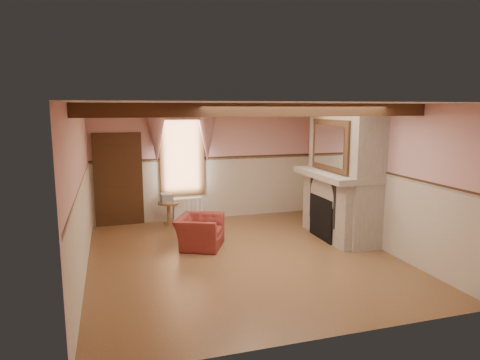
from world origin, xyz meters
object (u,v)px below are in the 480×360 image
object	(u,v)px
armchair	(200,232)
oil_lamp	(331,163)
bowl	(339,170)
radiator	(188,210)
side_table	(169,214)
mantel_clock	(319,162)

from	to	relation	value
armchair	oil_lamp	world-z (taller)	oil_lamp
bowl	radiator	bearing A→B (deg)	141.68
oil_lamp	side_table	bearing A→B (deg)	151.97
armchair	oil_lamp	size ratio (longest dim) A/B	3.41
bowl	mantel_clock	bearing A→B (deg)	90.00
bowl	mantel_clock	size ratio (longest dim) A/B	1.27
oil_lamp	armchair	bearing A→B (deg)	-179.05
side_table	oil_lamp	distance (m)	3.90
side_table	mantel_clock	world-z (taller)	mantel_clock
mantel_clock	oil_lamp	world-z (taller)	oil_lamp
radiator	oil_lamp	bearing A→B (deg)	-36.45
side_table	mantel_clock	xyz separation A→B (m)	(3.25, -1.20, 1.25)
side_table	bowl	world-z (taller)	bowl
armchair	radiator	distance (m)	1.89
armchair	side_table	size ratio (longest dim) A/B	1.73
side_table	radiator	size ratio (longest dim) A/B	0.79
bowl	side_table	bearing A→B (deg)	147.36
armchair	side_table	xyz separation A→B (m)	(-0.38, 1.78, -0.03)
mantel_clock	side_table	bearing A→B (deg)	159.80
bowl	armchair	bearing A→B (deg)	173.97
armchair	mantel_clock	xyz separation A→B (m)	(2.88, 0.58, 1.21)
radiator	mantel_clock	xyz separation A→B (m)	(2.78, -1.31, 1.22)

